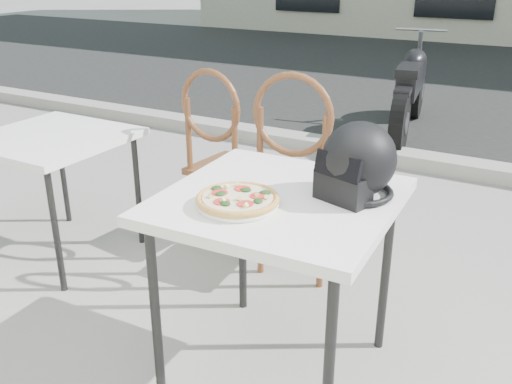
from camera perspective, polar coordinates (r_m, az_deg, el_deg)
The scene contains 9 objects.
curb at distance 5.06m, azimuth 19.67°, elevation 2.38°, with size 30.00×0.25×0.12m, color gray.
cafe_table_main at distance 2.24m, azimuth 2.30°, elevation -2.12°, with size 0.90×0.90×0.83m.
plate at distance 2.11m, azimuth -1.84°, elevation -1.22°, with size 0.35×0.35×0.02m.
pizza at distance 2.10m, azimuth -1.85°, elevation -0.66°, with size 0.41×0.41×0.04m.
helmet at distance 2.20m, azimuth 10.07°, elevation 2.76°, with size 0.36×0.37×0.29m.
cafe_chair_main at distance 3.07m, azimuth 4.29°, elevation 2.68°, with size 0.47×0.47×1.17m.
cafe_table_side at distance 3.48m, azimuth -19.72°, elevation 4.35°, with size 0.80×0.80×0.75m.
cafe_chair_side at distance 3.40m, azimuth -3.37°, elevation 4.21°, with size 0.47×0.47×1.12m.
motorcycle at distance 5.99m, azimuth 15.18°, elevation 9.69°, with size 0.54×2.01×1.00m.
Camera 1 is at (0.68, -1.75, 1.69)m, focal length 40.00 mm.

